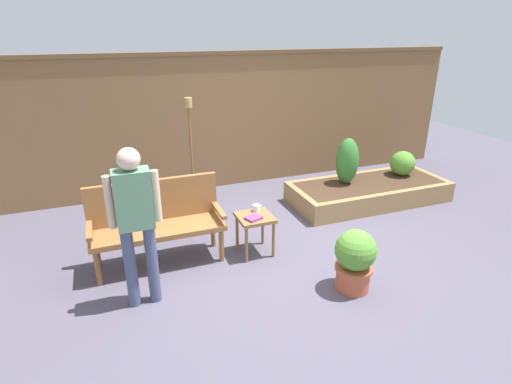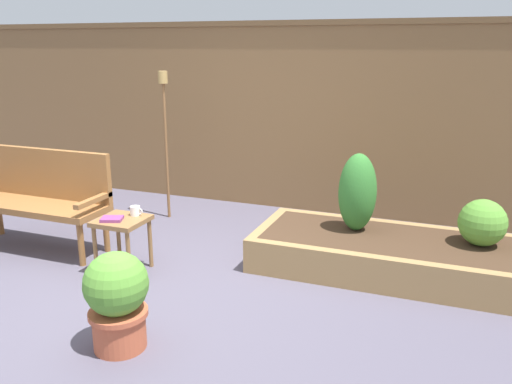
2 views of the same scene
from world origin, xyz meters
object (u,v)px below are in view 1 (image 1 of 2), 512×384
object	(u,v)px
shrub_near_bench	(347,161)
person_by_bench	(135,215)
garden_bench	(156,217)
side_table	(255,222)
tiki_torch	(190,135)
potted_boxwood	(355,259)
shrub_far_corner	(403,163)
book_on_table	(254,218)
cup_on_table	(256,208)

from	to	relation	value
shrub_near_bench	person_by_bench	xyz separation A→B (m)	(-3.15, -1.43, 0.29)
person_by_bench	garden_bench	bearing A→B (deg)	71.25
side_table	tiki_torch	distance (m)	1.66
side_table	tiki_torch	xyz separation A→B (m)	(-0.40, 1.45, 0.73)
potted_boxwood	shrub_far_corner	bearing A→B (deg)	42.07
garden_bench	shrub_near_bench	bearing A→B (deg)	13.50
book_on_table	person_by_bench	bearing A→B (deg)	177.60
shrub_near_bench	person_by_bench	distance (m)	3.47
shrub_near_bench	shrub_far_corner	size ratio (longest dim) A/B	1.79
tiki_torch	potted_boxwood	bearing A→B (deg)	-66.62
potted_boxwood	tiki_torch	distance (m)	2.80
person_by_bench	potted_boxwood	bearing A→B (deg)	-14.88
book_on_table	person_by_bench	distance (m)	1.43
book_on_table	shrub_far_corner	bearing A→B (deg)	-1.52
garden_bench	potted_boxwood	world-z (taller)	garden_bench
book_on_table	potted_boxwood	bearing A→B (deg)	-73.91
garden_bench	shrub_near_bench	distance (m)	2.98
cup_on_table	garden_bench	bearing A→B (deg)	173.83
garden_bench	shrub_near_bench	world-z (taller)	shrub_near_bench
book_on_table	shrub_far_corner	size ratio (longest dim) A/B	0.44
tiki_torch	person_by_bench	size ratio (longest dim) A/B	1.04
potted_boxwood	shrub_far_corner	distance (m)	2.94
cup_on_table	tiki_torch	size ratio (longest dim) A/B	0.07
garden_bench	book_on_table	size ratio (longest dim) A/B	8.34
shrub_far_corner	person_by_bench	bearing A→B (deg)	-161.08
garden_bench	potted_boxwood	size ratio (longest dim) A/B	2.19
garden_bench	shrub_far_corner	xyz separation A→B (m)	(3.93, 0.70, -0.05)
garden_bench	side_table	distance (m)	1.12
side_table	cup_on_table	xyz separation A→B (m)	(0.06, 0.12, 0.12)
potted_boxwood	person_by_bench	bearing A→B (deg)	165.12
garden_bench	side_table	size ratio (longest dim) A/B	3.00
shrub_far_corner	shrub_near_bench	bearing A→B (deg)	180.00
side_table	shrub_far_corner	xyz separation A→B (m)	(2.85, 0.94, 0.10)
tiki_torch	garden_bench	bearing A→B (deg)	-119.64
book_on_table	person_by_bench	size ratio (longest dim) A/B	0.11
potted_boxwood	shrub_far_corner	xyz separation A→B (m)	(2.18, 1.97, 0.14)
shrub_far_corner	tiki_torch	distance (m)	3.35
shrub_near_bench	person_by_bench	world-z (taller)	person_by_bench
book_on_table	potted_boxwood	size ratio (longest dim) A/B	0.26
garden_bench	potted_boxwood	bearing A→B (deg)	-35.94
garden_bench	potted_boxwood	xyz separation A→B (m)	(1.75, -1.27, -0.19)
garden_bench	potted_boxwood	distance (m)	2.18
cup_on_table	person_by_bench	distance (m)	1.58
shrub_near_bench	shrub_far_corner	xyz separation A→B (m)	(1.03, -0.00, -0.15)
book_on_table	garden_bench	bearing A→B (deg)	142.50
tiki_torch	cup_on_table	bearing A→B (deg)	-70.88
potted_boxwood	person_by_bench	size ratio (longest dim) A/B	0.42
book_on_table	cup_on_table	bearing A→B (deg)	39.62
side_table	tiki_torch	size ratio (longest dim) A/B	0.29
book_on_table	tiki_torch	xyz separation A→B (m)	(-0.35, 1.52, 0.63)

